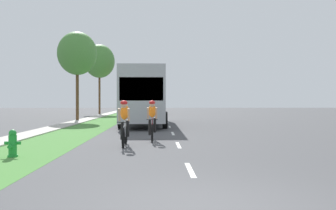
{
  "coord_description": "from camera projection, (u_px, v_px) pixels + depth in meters",
  "views": [
    {
      "loc": [
        -0.74,
        -5.31,
        1.56
      ],
      "look_at": [
        -0.0,
        20.26,
        1.28
      ],
      "focal_mm": 39.48,
      "sensor_mm": 36.0,
      "label": 1
    }
  ],
  "objects": [
    {
      "name": "ground_plane",
      "position": [
        168.0,
        124.0,
        25.33
      ],
      "size": [
        120.0,
        120.0,
        0.0
      ],
      "primitive_type": "plane",
      "color": "#4C4C4F"
    },
    {
      "name": "grass_verge",
      "position": [
        98.0,
        124.0,
        25.19
      ],
      "size": [
        2.59,
        70.0,
        0.01
      ],
      "primitive_type": "cube",
      "color": "#478438",
      "rests_on": "ground_plane"
    },
    {
      "name": "sidewalk_concrete",
      "position": [
        70.0,
        124.0,
        25.14
      ],
      "size": [
        1.23,
        70.0,
        0.1
      ],
      "primitive_type": "cube",
      "color": "#B2ADA3",
      "rests_on": "ground_plane"
    },
    {
      "name": "lane_markings_center",
      "position": [
        167.0,
        121.0,
        29.33
      ],
      "size": [
        0.12,
        53.13,
        0.01
      ],
      "color": "white",
      "rests_on": "ground_plane"
    },
    {
      "name": "fire_hydrant_green",
      "position": [
        13.0,
        144.0,
        10.25
      ],
      "size": [
        0.44,
        0.38,
        0.76
      ],
      "color": "#1E8C33",
      "rests_on": "ground_plane"
    },
    {
      "name": "cyclist_lead",
      "position": [
        125.0,
        123.0,
        12.61
      ],
      "size": [
        0.42,
        1.72,
        1.58
      ],
      "color": "black",
      "rests_on": "ground_plane"
    },
    {
      "name": "cyclist_trailing",
      "position": [
        152.0,
        120.0,
        14.31
      ],
      "size": [
        0.42,
        1.72,
        1.58
      ],
      "color": "black",
      "rests_on": "ground_plane"
    },
    {
      "name": "bus_silver",
      "position": [
        145.0,
        95.0,
        24.61
      ],
      "size": [
        2.78,
        11.6,
        3.48
      ],
      "color": "#A5A8AD",
      "rests_on": "ground_plane"
    },
    {
      "name": "pickup_red",
      "position": [
        150.0,
        107.0,
        43.62
      ],
      "size": [
        2.22,
        5.1,
        1.64
      ],
      "color": "red",
      "rests_on": "ground_plane"
    },
    {
      "name": "street_tree_near",
      "position": [
        77.0,
        54.0,
        29.36
      ],
      "size": [
        3.12,
        3.12,
        7.07
      ],
      "color": "brown",
      "rests_on": "ground_plane"
    },
    {
      "name": "street_tree_far",
      "position": [
        99.0,
        61.0,
        44.08
      ],
      "size": [
        3.62,
        3.62,
        8.32
      ],
      "color": "brown",
      "rests_on": "ground_plane"
    }
  ]
}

